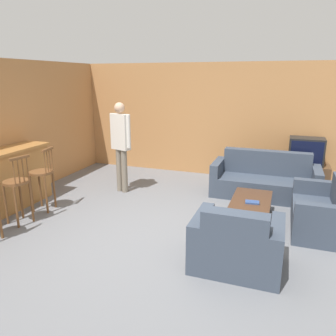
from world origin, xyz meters
name	(u,v)px	position (x,y,z in m)	size (l,w,h in m)	color
ground_plane	(154,239)	(0.00, 0.00, 0.00)	(24.00, 24.00, 0.00)	slate
wall_back	(211,120)	(0.00, 3.57, 1.30)	(9.40, 0.08, 2.60)	#B27A47
wall_left	(31,127)	(-3.18, 1.28, 1.30)	(0.08, 8.57, 2.60)	#B27A47
bar_chair_mid	(17,188)	(-2.23, -0.21, 0.60)	(0.46, 0.46, 1.12)	brown
bar_chair_far	(42,177)	(-2.23, 0.37, 0.60)	(0.45, 0.45, 1.12)	brown
couch_far	(264,181)	(1.37, 2.43, 0.30)	(2.01, 0.85, 0.86)	#384251
armchair_near	(236,246)	(1.23, -0.35, 0.30)	(1.07, 0.81, 0.84)	#384251
loveseat_right	(324,212)	(2.32, 1.13, 0.30)	(0.79, 1.32, 0.82)	#384251
coffee_table	(251,202)	(1.24, 1.15, 0.31)	(0.61, 1.09, 0.36)	#472D1E
tv_unit	(303,176)	(2.11, 3.22, 0.26)	(0.99, 0.54, 0.51)	#513823
tv	(306,151)	(2.11, 3.21, 0.79)	(0.68, 0.45, 0.56)	black
book_on_table	(252,202)	(1.27, 0.99, 0.38)	(0.23, 0.16, 0.03)	navy
person_by_window	(121,142)	(-1.39, 1.71, 1.04)	(0.50, 0.26, 1.81)	#756B5B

